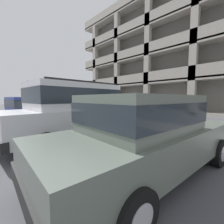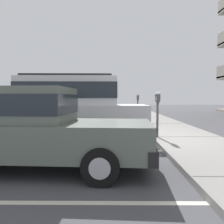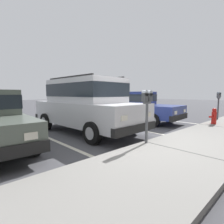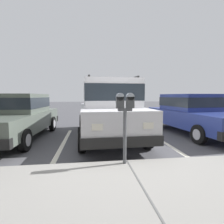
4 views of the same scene
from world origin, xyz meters
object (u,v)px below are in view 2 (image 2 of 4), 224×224
at_px(dark_hatchback, 27,126).
at_px(silver_suv, 70,106).
at_px(red_sedan, 76,110).
at_px(parking_meter_far, 138,101).
at_px(parking_meter_near, 158,104).
at_px(fire_hydrant, 147,116).

bearing_deg(dark_hatchback, silver_suv, 178.58).
distance_m(red_sedan, parking_meter_far, 4.25).
bearing_deg(parking_meter_far, silver_suv, -23.11).
xyz_separation_m(dark_hatchback, parking_meter_far, (-9.43, 2.96, 0.36)).
distance_m(dark_hatchback, parking_meter_far, 9.89).
relative_size(parking_meter_near, parking_meter_far, 0.99).
xyz_separation_m(silver_suv, parking_meter_far, (-6.34, 2.70, 0.09)).
relative_size(dark_hatchback, parking_meter_near, 3.25).
relative_size(silver_suv, red_sedan, 1.05).
height_order(parking_meter_near, fire_hydrant, parking_meter_near).
distance_m(dark_hatchback, parking_meter_near, 4.34).
bearing_deg(red_sedan, fire_hydrant, 105.72).
distance_m(red_sedan, dark_hatchback, 6.44).
xyz_separation_m(dark_hatchback, fire_hydrant, (-7.71, 3.28, -0.36)).
distance_m(dark_hatchback, fire_hydrant, 8.39).
bearing_deg(silver_suv, parking_meter_near, 88.87).
distance_m(red_sedan, parking_meter_near, 4.50).
relative_size(silver_suv, fire_hydrant, 6.92).
bearing_deg(parking_meter_near, dark_hatchback, -43.62).
relative_size(dark_hatchback, fire_hydrant, 6.53).
distance_m(parking_meter_near, fire_hydrant, 4.64).
bearing_deg(fire_hydrant, parking_meter_near, -3.71).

